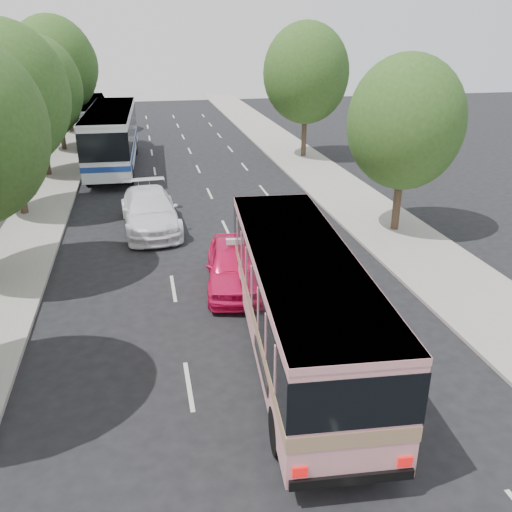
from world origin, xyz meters
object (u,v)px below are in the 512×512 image
object	(u,v)px
white_pickup	(150,211)
pink_bus	(300,294)
pink_taxi	(234,265)
tour_coach_rear	(92,119)
tour_coach_front	(112,133)

from	to	relation	value
white_pickup	pink_bus	bearing A→B (deg)	-76.29
pink_bus	pink_taxi	distance (m)	5.31
tour_coach_rear	white_pickup	bearing A→B (deg)	-85.55
white_pickup	tour_coach_front	bearing A→B (deg)	95.19
pink_bus	pink_taxi	world-z (taller)	pink_bus
pink_bus	pink_taxi	size ratio (longest dim) A/B	2.16
tour_coach_front	white_pickup	bearing A→B (deg)	-79.16
pink_bus	white_pickup	world-z (taller)	pink_bus
tour_coach_front	pink_bus	bearing A→B (deg)	-74.96
tour_coach_front	tour_coach_rear	xyz separation A→B (m)	(-1.80, 7.77, -0.23)
pink_taxi	tour_coach_front	bearing A→B (deg)	111.55
pink_bus	white_pickup	distance (m)	12.70
tour_coach_front	tour_coach_rear	size ratio (longest dim) A/B	1.10
pink_taxi	tour_coach_front	world-z (taller)	tour_coach_front
pink_taxi	white_pickup	world-z (taller)	white_pickup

